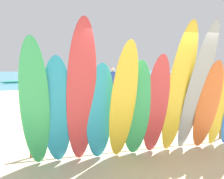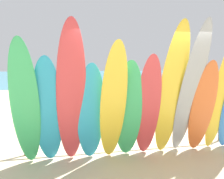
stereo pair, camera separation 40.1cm
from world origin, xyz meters
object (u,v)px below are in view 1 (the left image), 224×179
(surfboard_orange_9, at_px, (207,107))
(surfboard_red_2, at_px, (81,96))
(surfboard_green_5, at_px, (137,110))
(beachgoer_strolling, at_px, (130,80))
(surfboard_rack, at_px, (137,123))
(beachgoer_near_rack, at_px, (113,81))
(distant_boat, at_px, (21,82))
(beach_chair_striped, at_px, (197,104))
(surfboard_grey_8, at_px, (196,91))
(beach_chair_red, at_px, (205,100))
(beachgoer_by_water, at_px, (57,81))
(surfboard_teal_1, at_px, (57,113))
(surfboard_teal_3, at_px, (100,114))
(surfboard_yellow_7, at_px, (179,92))
(surfboard_red_6, at_px, (156,107))
(surfboard_yellow_4, at_px, (123,104))
(beachgoer_midbeach, at_px, (67,92))
(surfboard_green_0, at_px, (35,108))

(surfboard_orange_9, bearing_deg, surfboard_red_2, -174.85)
(surfboard_green_5, bearing_deg, beachgoer_strolling, 77.15)
(surfboard_rack, distance_m, surfboard_orange_9, 1.56)
(surfboard_rack, height_order, surfboard_green_5, surfboard_green_5)
(beachgoer_near_rack, relative_size, distant_boat, 0.45)
(beach_chair_striped, bearing_deg, surfboard_grey_8, -120.80)
(surfboard_green_5, bearing_deg, beach_chair_red, 43.52)
(surfboard_orange_9, distance_m, beachgoer_by_water, 8.81)
(surfboard_teal_1, xyz_separation_m, distant_boat, (-4.05, 18.75, -0.91))
(surfboard_red_2, height_order, surfboard_teal_3, surfboard_red_2)
(surfboard_green_5, bearing_deg, surfboard_teal_3, -177.20)
(beach_chair_red, bearing_deg, beachgoer_near_rack, 133.17)
(surfboard_teal_3, height_order, surfboard_yellow_7, surfboard_yellow_7)
(surfboard_red_6, bearing_deg, surfboard_red_2, -172.67)
(surfboard_rack, height_order, surfboard_grey_8, surfboard_grey_8)
(surfboard_red_2, relative_size, surfboard_yellow_7, 0.99)
(surfboard_yellow_4, xyz_separation_m, beachgoer_near_rack, (1.71, 7.68, -0.18))
(beach_chair_red, bearing_deg, beach_chair_striped, -137.17)
(surfboard_red_6, xyz_separation_m, beach_chair_red, (3.99, 3.53, -0.64))
(beachgoer_midbeach, distance_m, beach_chair_striped, 5.01)
(beachgoer_near_rack, height_order, beach_chair_striped, beachgoer_near_rack)
(surfboard_rack, distance_m, surfboard_green_5, 0.73)
(surfboard_green_5, xyz_separation_m, distant_boat, (-5.59, 18.75, -0.87))
(surfboard_teal_1, bearing_deg, surfboard_red_6, -3.80)
(surfboard_green_0, xyz_separation_m, beach_chair_striped, (5.39, 2.95, -0.76))
(beachgoer_near_rack, distance_m, beach_chair_striped, 5.18)
(surfboard_orange_9, bearing_deg, distant_boat, 115.50)
(surfboard_yellow_4, distance_m, surfboard_green_5, 0.40)
(surfboard_rack, xyz_separation_m, beachgoer_by_water, (-1.94, 7.55, 0.39))
(surfboard_grey_8, bearing_deg, surfboard_yellow_7, 169.49)
(surfboard_yellow_4, height_order, distant_boat, surfboard_yellow_4)
(surfboard_green_5, height_order, surfboard_grey_8, surfboard_grey_8)
(surfboard_teal_1, height_order, beach_chair_striped, surfboard_teal_1)
(surfboard_green_0, relative_size, beachgoer_strolling, 1.52)
(surfboard_red_2, relative_size, surfboard_orange_9, 1.33)
(surfboard_green_0, height_order, surfboard_green_5, surfboard_green_0)
(surfboard_yellow_4, relative_size, surfboard_grey_8, 0.85)
(surfboard_green_0, height_order, surfboard_orange_9, surfboard_green_0)
(surfboard_red_2, xyz_separation_m, surfboard_grey_8, (2.35, -0.05, 0.03))
(surfboard_orange_9, distance_m, beach_chair_striped, 3.52)
(surfboard_teal_1, bearing_deg, beach_chair_striped, 26.63)
(surfboard_green_5, distance_m, beachgoer_midbeach, 4.58)
(surfboard_green_5, height_order, beachgoer_near_rack, surfboard_green_5)
(surfboard_teal_1, height_order, surfboard_yellow_7, surfboard_yellow_7)
(surfboard_green_0, bearing_deg, beach_chair_red, 26.36)
(surfboard_orange_9, height_order, beachgoer_by_water, surfboard_orange_9)
(surfboard_rack, height_order, surfboard_red_6, surfboard_red_6)
(beach_chair_striped, height_order, distant_boat, beach_chair_striped)
(surfboard_orange_9, distance_m, beach_chair_red, 4.56)
(surfboard_grey_8, bearing_deg, surfboard_green_5, 168.34)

